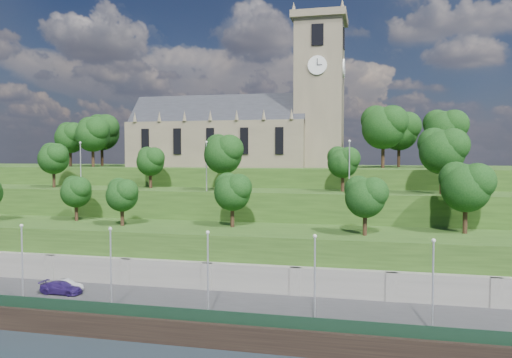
# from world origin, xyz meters

# --- Properties ---
(ground) EXTENTS (320.00, 320.00, 0.00)m
(ground) POSITION_xyz_m (0.00, 0.00, 0.00)
(ground) COLOR #1B252C
(ground) RESTS_ON ground
(promenade) EXTENTS (160.00, 12.00, 2.00)m
(promenade) POSITION_xyz_m (0.00, 6.00, 1.00)
(promenade) COLOR #2D2D30
(promenade) RESTS_ON ground
(quay_wall) EXTENTS (160.00, 0.50, 2.20)m
(quay_wall) POSITION_xyz_m (0.00, -0.05, 1.10)
(quay_wall) COLOR black
(quay_wall) RESTS_ON ground
(fence) EXTENTS (160.00, 0.10, 1.20)m
(fence) POSITION_xyz_m (0.00, 0.60, 2.60)
(fence) COLOR black
(fence) RESTS_ON promenade
(retaining_wall) EXTENTS (160.00, 2.10, 5.00)m
(retaining_wall) POSITION_xyz_m (0.00, 11.97, 2.50)
(retaining_wall) COLOR slate
(retaining_wall) RESTS_ON ground
(embankment_lower) EXTENTS (160.00, 12.00, 8.00)m
(embankment_lower) POSITION_xyz_m (0.00, 18.00, 4.00)
(embankment_lower) COLOR #264517
(embankment_lower) RESTS_ON ground
(embankment_upper) EXTENTS (160.00, 10.00, 12.00)m
(embankment_upper) POSITION_xyz_m (0.00, 29.00, 6.00)
(embankment_upper) COLOR #264517
(embankment_upper) RESTS_ON ground
(hilltop) EXTENTS (160.00, 32.00, 15.00)m
(hilltop) POSITION_xyz_m (0.00, 50.00, 7.50)
(hilltop) COLOR #264517
(hilltop) RESTS_ON ground
(church) EXTENTS (38.60, 12.35, 27.60)m
(church) POSITION_xyz_m (0.79, 45.98, 22.52)
(church) COLOR brown
(church) RESTS_ON hilltop
(trees_lower) EXTENTS (66.98, 9.07, 8.37)m
(trees_lower) POSITION_xyz_m (7.98, 18.33, 12.81)
(trees_lower) COLOR black
(trees_lower) RESTS_ON embankment_lower
(trees_upper) EXTENTS (63.68, 8.07, 8.72)m
(trees_upper) POSITION_xyz_m (7.25, 27.80, 17.25)
(trees_upper) COLOR black
(trees_upper) RESTS_ON embankment_upper
(trees_hilltop) EXTENTS (73.21, 16.35, 10.28)m
(trees_hilltop) POSITION_xyz_m (2.46, 44.70, 21.60)
(trees_hilltop) COLOR black
(trees_hilltop) RESTS_ON hilltop
(lamp_posts_promenade) EXTENTS (60.36, 0.36, 8.09)m
(lamp_posts_promenade) POSITION_xyz_m (-2.00, 2.50, 6.65)
(lamp_posts_promenade) COLOR #B2B2B7
(lamp_posts_promenade) RESTS_ON promenade
(lamp_posts_upper) EXTENTS (40.36, 0.36, 7.15)m
(lamp_posts_upper) POSITION_xyz_m (0.00, 26.00, 16.17)
(lamp_posts_upper) COLOR #B2B2B7
(lamp_posts_upper) RESTS_ON embankment_upper
(car_middle) EXTENTS (4.07, 1.71, 1.31)m
(car_middle) POSITION_xyz_m (-10.08, 6.91, 2.65)
(car_middle) COLOR #9A999D
(car_middle) RESTS_ON promenade
(car_right) EXTENTS (4.70, 1.98, 1.36)m
(car_right) POSITION_xyz_m (-9.97, 6.04, 2.68)
(car_right) COLOR #271752
(car_right) RESTS_ON promenade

